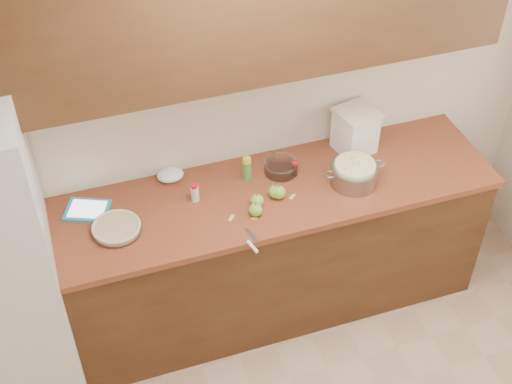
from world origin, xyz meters
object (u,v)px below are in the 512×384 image
object	(u,v)px
pie	(116,228)
tablet	(87,210)
colander	(354,174)
flour_canister	(355,130)

from	to	relation	value
pie	tablet	xyz separation A→B (m)	(-0.12, 0.20, -0.01)
pie	colander	distance (m)	1.29
flour_canister	pie	bearing A→B (deg)	-170.68
pie	colander	world-z (taller)	colander
colander	flour_canister	bearing A→B (deg)	65.77
colander	tablet	size ratio (longest dim) A/B	1.27
pie	flour_canister	world-z (taller)	flour_canister
pie	tablet	distance (m)	0.23
pie	colander	bearing A→B (deg)	-1.72
flour_canister	tablet	xyz separation A→B (m)	(-1.53, -0.04, -0.13)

